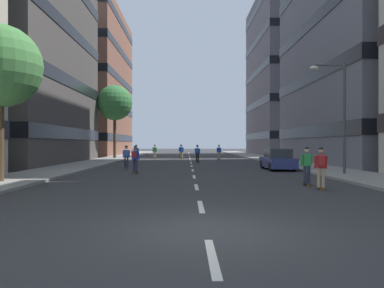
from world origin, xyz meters
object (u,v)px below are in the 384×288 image
object	(u,v)px
street_tree_mid	(0,67)
skater_6	(321,165)
street_tree_near	(115,103)
skater_4	(181,151)
skater_7	(307,164)
skater_9	(155,151)
skater_3	(136,152)
skater_10	(197,152)
skater_2	(182,151)
streetlamp_right	(338,106)
skater_1	(135,158)
skater_8	(219,151)
parked_car_near	(278,160)
skater_0	(126,156)

from	to	relation	value
street_tree_mid	skater_6	world-z (taller)	street_tree_mid
street_tree_near	skater_4	world-z (taller)	street_tree_near
skater_7	skater_9	distance (m)	30.73
skater_3	skater_10	world-z (taller)	same
skater_2	skater_3	world-z (taller)	same
streetlamp_right	skater_1	size ratio (longest dim) A/B	3.65
skater_4	skater_8	distance (m)	6.52
skater_4	skater_8	xyz separation A→B (m)	(4.48, -4.73, 0.00)
street_tree_mid	skater_10	distance (m)	21.86
parked_car_near	skater_0	bearing A→B (deg)	176.60
skater_7	skater_8	size ratio (longest dim) A/B	1.00
skater_7	street_tree_near	bearing A→B (deg)	116.49
street_tree_near	skater_9	bearing A→B (deg)	5.75
skater_7	skater_0	bearing A→B (deg)	133.12
skater_1	skater_8	xyz separation A→B (m)	(7.05, 18.92, -0.03)
skater_9	streetlamp_right	bearing A→B (deg)	-62.05
skater_6	skater_9	bearing A→B (deg)	107.32
skater_1	skater_6	xyz separation A→B (m)	(8.92, -8.38, 0.00)
skater_3	skater_10	xyz separation A→B (m)	(6.51, -3.33, 0.00)
skater_2	skater_3	xyz separation A→B (m)	(-4.82, -5.78, 0.03)
parked_car_near	skater_1	xyz separation A→B (m)	(-9.92, -3.04, 0.32)
skater_4	skater_10	xyz separation A→B (m)	(1.79, -10.80, 0.03)
streetlamp_right	skater_0	bearing A→B (deg)	156.89
streetlamp_right	skater_4	size ratio (longest dim) A/B	3.65
skater_7	skater_10	distance (m)	20.27
skater_10	street_tree_near	bearing A→B (deg)	137.83
streetlamp_right	skater_0	world-z (taller)	streetlamp_right
street_tree_near	skater_9	world-z (taller)	street_tree_near
streetlamp_right	skater_3	xyz separation A→B (m)	(-14.40, 18.22, -3.12)
skater_4	skater_8	size ratio (longest dim) A/B	1.00
streetlamp_right	street_tree_mid	bearing A→B (deg)	-167.13
skater_9	skater_2	bearing A→B (deg)	-5.97
skater_7	skater_9	bearing A→B (deg)	107.91
street_tree_near	skater_10	world-z (taller)	street_tree_near
skater_8	skater_1	bearing A→B (deg)	-110.44
street_tree_mid	skater_2	bearing A→B (deg)	73.67
streetlamp_right	skater_4	xyz separation A→B (m)	(-9.69, 25.69, -3.15)
streetlamp_right	skater_2	size ratio (longest dim) A/B	3.65
streetlamp_right	skater_2	bearing A→B (deg)	111.76
skater_0	skater_4	size ratio (longest dim) A/B	1.00
street_tree_near	skater_8	bearing A→B (deg)	-12.98
parked_car_near	skater_3	distance (m)	17.84
skater_0	skater_2	size ratio (longest dim) A/B	1.00
skater_2	skater_6	world-z (taller)	same
street_tree_near	skater_10	xyz separation A→B (m)	(9.90, -8.97, -5.86)
skater_0	skater_7	size ratio (longest dim) A/B	1.00
streetlamp_right	skater_6	world-z (taller)	streetlamp_right
parked_car_near	skater_6	size ratio (longest dim) A/B	2.47
street_tree_mid	skater_3	size ratio (longest dim) A/B	4.16
streetlamp_right	skater_0	distance (m)	14.92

